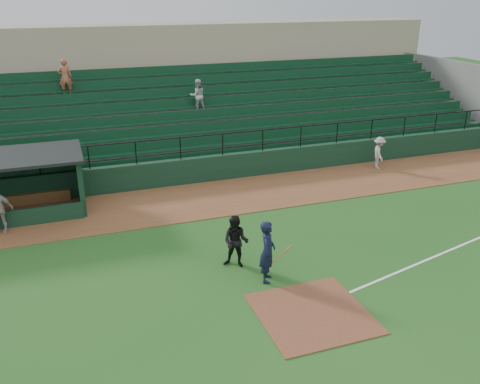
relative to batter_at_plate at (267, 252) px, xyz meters
name	(u,v)px	position (x,y,z in m)	size (l,w,h in m)	color
ground	(297,295)	(0.51, -1.07, -0.99)	(90.00, 90.00, 0.00)	#20511A
warning_track	(217,198)	(0.51, 6.93, -0.98)	(40.00, 4.00, 0.03)	brown
home_plate_dirt	(312,313)	(0.51, -2.07, -0.98)	(3.00, 3.00, 0.03)	brown
stadium_structure	(171,106)	(0.51, 15.39, 1.31)	(38.00, 13.08, 6.40)	black
batter_at_plate	(267,252)	(0.00, 0.00, 0.00)	(1.17, 0.86, 1.99)	black
umpire	(236,242)	(-0.62, 1.14, -0.12)	(0.85, 0.66, 1.75)	black
runner	(379,153)	(9.28, 7.96, -0.16)	(1.04, 0.60, 1.60)	#A39D98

